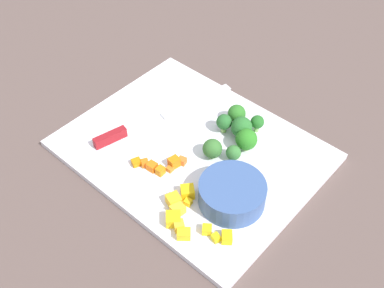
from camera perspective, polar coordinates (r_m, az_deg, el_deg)
name	(u,v)px	position (r m, az deg, el deg)	size (l,w,h in m)	color
ground_plane	(192,152)	(0.86, 0.00, -1.02)	(4.00, 4.00, 0.00)	brown
cutting_board	(192,150)	(0.85, 0.00, -0.74)	(0.44, 0.35, 0.01)	white
prep_bowl	(232,193)	(0.76, 4.89, -5.99)	(0.11, 0.11, 0.04)	#395791
chef_knife	(142,124)	(0.89, -6.13, 2.40)	(0.09, 0.30, 0.02)	silver
carrot_dice_0	(182,161)	(0.82, -1.22, -2.06)	(0.01, 0.01, 0.01)	orange
carrot_dice_1	(174,162)	(0.81, -2.19, -2.22)	(0.02, 0.02, 0.02)	orange
carrot_dice_2	(158,169)	(0.81, -4.11, -3.09)	(0.01, 0.01, 0.01)	orange
carrot_dice_3	(136,162)	(0.82, -6.76, -2.22)	(0.01, 0.02, 0.01)	orange
carrot_dice_4	(152,167)	(0.81, -4.87, -2.74)	(0.01, 0.02, 0.01)	orange
carrot_dice_5	(170,169)	(0.81, -2.69, -3.03)	(0.01, 0.01, 0.01)	orange
carrot_dice_6	(145,163)	(0.82, -5.74, -2.32)	(0.01, 0.01, 0.01)	orange
pepper_dice_0	(216,238)	(0.73, 2.93, -11.30)	(0.01, 0.01, 0.01)	yellow
pepper_dice_1	(178,209)	(0.75, -1.74, -7.94)	(0.02, 0.02, 0.02)	yellow
pepper_dice_2	(207,230)	(0.73, 1.83, -10.34)	(0.01, 0.01, 0.01)	yellow
pepper_dice_3	(188,192)	(0.77, -0.54, -5.82)	(0.02, 0.02, 0.02)	yellow
pepper_dice_4	(179,226)	(0.73, -1.59, -9.90)	(0.02, 0.01, 0.02)	yellow
pepper_dice_5	(174,200)	(0.76, -2.25, -6.82)	(0.02, 0.02, 0.02)	yellow
pepper_dice_6	(173,219)	(0.74, -2.28, -9.09)	(0.02, 0.02, 0.02)	yellow
pepper_dice_7	(188,202)	(0.76, -0.48, -7.07)	(0.01, 0.01, 0.01)	yellow
pepper_dice_8	(184,234)	(0.73, -1.01, -10.85)	(0.02, 0.02, 0.01)	yellow
pepper_dice_9	(227,237)	(0.73, 4.26, -11.21)	(0.02, 0.02, 0.02)	yellow
broccoli_floret_0	(233,153)	(0.82, 5.05, -1.08)	(0.03, 0.03, 0.03)	#85AF62
broccoli_floret_1	(237,114)	(0.89, 5.45, 3.67)	(0.03, 0.03, 0.04)	#88AB5E
broccoli_floret_2	(242,127)	(0.86, 6.05, 2.01)	(0.04, 0.04, 0.04)	#92BC66
broccoli_floret_3	(224,122)	(0.87, 3.91, 2.64)	(0.03, 0.03, 0.04)	#8CBA61
broccoli_floret_4	(212,149)	(0.82, 2.49, -0.59)	(0.03, 0.03, 0.04)	#96C35A
broccoli_floret_5	(257,122)	(0.87, 7.93, 2.62)	(0.03, 0.03, 0.04)	#84BC61
broccoli_floret_6	(246,140)	(0.84, 6.61, 0.53)	(0.04, 0.04, 0.04)	#96B36D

